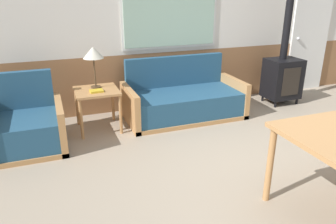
# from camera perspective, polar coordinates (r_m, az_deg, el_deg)

# --- Properties ---
(ground_plane) EXTENTS (16.00, 16.00, 0.00)m
(ground_plane) POSITION_cam_1_polar(r_m,az_deg,el_deg) (3.69, 20.67, -11.02)
(ground_plane) COLOR gray
(wall_back) EXTENTS (7.20, 0.09, 2.70)m
(wall_back) POSITION_cam_1_polar(r_m,az_deg,el_deg) (5.40, 3.81, 15.51)
(wall_back) COLOR #8E603D
(wall_back) RESTS_ON ground_plane
(couch) EXTENTS (1.75, 0.87, 0.87)m
(couch) POSITION_cam_1_polar(r_m,az_deg,el_deg) (4.97, 2.68, 1.95)
(couch) COLOR #B27F4C
(couch) RESTS_ON ground_plane
(armchair) EXTENTS (0.83, 0.85, 0.89)m
(armchair) POSITION_cam_1_polar(r_m,az_deg,el_deg) (4.33, -23.03, -2.62)
(armchair) COLOR #B27F4C
(armchair) RESTS_ON ground_plane
(side_table) EXTENTS (0.57, 0.57, 0.57)m
(side_table) POSITION_cam_1_polar(r_m,az_deg,el_deg) (4.55, -12.27, 2.73)
(side_table) COLOR #B27F4C
(side_table) RESTS_ON ground_plane
(table_lamp) EXTENTS (0.28, 0.28, 0.56)m
(table_lamp) POSITION_cam_1_polar(r_m,az_deg,el_deg) (4.51, -12.90, 9.85)
(table_lamp) COLOR #4C3823
(table_lamp) RESTS_ON side_table
(book_stack) EXTENTS (0.18, 0.14, 0.03)m
(book_stack) POSITION_cam_1_polar(r_m,az_deg,el_deg) (4.42, -12.33, 3.60)
(book_stack) COLOR gold
(book_stack) RESTS_ON side_table
(wood_stove) EXTENTS (0.55, 0.45, 2.48)m
(wood_stove) POSITION_cam_1_polar(r_m,az_deg,el_deg) (5.82, 19.42, 7.02)
(wood_stove) COLOR black
(wood_stove) RESTS_ON ground_plane
(entry_door) EXTENTS (0.82, 0.09, 2.05)m
(entry_door) POSITION_cam_1_polar(r_m,az_deg,el_deg) (6.75, 23.47, 12.14)
(entry_door) COLOR white
(entry_door) RESTS_ON ground_plane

